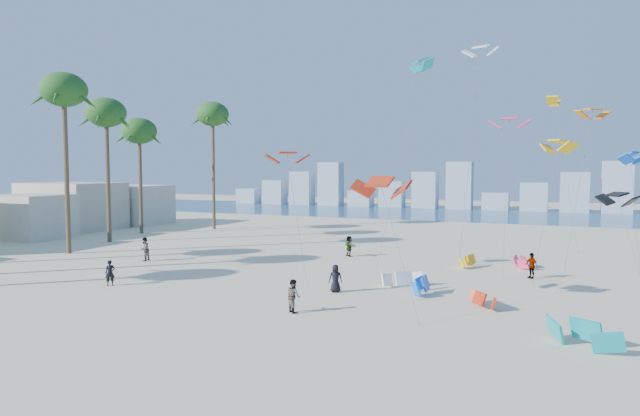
% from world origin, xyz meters
% --- Properties ---
extents(ground, '(220.00, 220.00, 0.00)m').
position_xyz_m(ground, '(0.00, 0.00, 0.00)').
color(ground, beige).
rests_on(ground, ground).
extents(ocean, '(220.00, 220.00, 0.00)m').
position_xyz_m(ocean, '(0.00, 72.00, 0.01)').
color(ocean, navy).
rests_on(ocean, ground).
extents(kitesurfer_near, '(0.68, 0.65, 1.57)m').
position_xyz_m(kitesurfer_near, '(-7.28, 7.46, 0.78)').
color(kitesurfer_near, black).
rests_on(kitesurfer_near, ground).
extents(kitesurfer_mid, '(1.02, 0.98, 1.65)m').
position_xyz_m(kitesurfer_mid, '(5.76, 6.30, 0.83)').
color(kitesurfer_mid, gray).
rests_on(kitesurfer_mid, ground).
extents(kitesurfers_far, '(41.16, 13.75, 1.84)m').
position_xyz_m(kitesurfers_far, '(7.88, 17.43, 0.86)').
color(kitesurfers_far, black).
rests_on(kitesurfers_far, ground).
extents(grounded_kites, '(12.78, 20.61, 1.03)m').
position_xyz_m(grounded_kites, '(13.91, 13.88, 0.44)').
color(grounded_kites, white).
rests_on(grounded_kites, ground).
extents(flying_kites, '(23.89, 32.33, 17.69)m').
position_xyz_m(flying_kites, '(13.25, 23.34, 10.86)').
color(flying_kites, '#B72A12').
rests_on(flying_kites, ground).
extents(palm_row, '(8.61, 44.80, 15.12)m').
position_xyz_m(palm_row, '(-22.37, 16.15, 12.04)').
color(palm_row, brown).
rests_on(palm_row, ground).
extents(beachfront_buildings, '(11.50, 43.00, 6.00)m').
position_xyz_m(beachfront_buildings, '(-33.69, 20.82, 2.67)').
color(beachfront_buildings, beige).
rests_on(beachfront_buildings, ground).
extents(distant_skyline, '(85.00, 3.00, 8.40)m').
position_xyz_m(distant_skyline, '(-1.19, 82.00, 3.09)').
color(distant_skyline, '#9EADBF').
rests_on(distant_skyline, ground).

